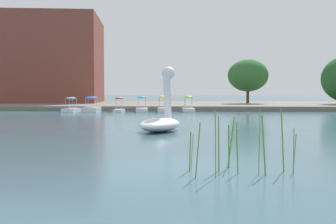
{
  "coord_description": "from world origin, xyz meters",
  "views": [
    {
      "loc": [
        0.16,
        -9.71,
        1.94
      ],
      "look_at": [
        -0.69,
        13.84,
        0.71
      ],
      "focal_mm": 40.29,
      "sensor_mm": 36.0,
      "label": 1
    }
  ],
  "objects_px": {
    "swan_boat": "(161,118)",
    "pedal_boat_red": "(119,107)",
    "pedal_boat_cyan": "(71,108)",
    "pedal_boat_lime": "(188,108)",
    "tree_sapling_by_fence": "(248,75)",
    "pedal_boat_teal": "(142,108)",
    "pedal_boat_yellow": "(163,107)",
    "pedal_boat_blue": "(92,108)"
  },
  "relations": [
    {
      "from": "pedal_boat_blue",
      "to": "tree_sapling_by_fence",
      "type": "height_order",
      "value": "tree_sapling_by_fence"
    },
    {
      "from": "pedal_boat_red",
      "to": "pedal_boat_cyan",
      "type": "bearing_deg",
      "value": -175.93
    },
    {
      "from": "pedal_boat_lime",
      "to": "pedal_boat_red",
      "type": "relative_size",
      "value": 1.1
    },
    {
      "from": "tree_sapling_by_fence",
      "to": "pedal_boat_yellow",
      "type": "bearing_deg",
      "value": -130.27
    },
    {
      "from": "pedal_boat_teal",
      "to": "tree_sapling_by_fence",
      "type": "distance_m",
      "value": 17.85
    },
    {
      "from": "pedal_boat_red",
      "to": "pedal_boat_cyan",
      "type": "xyz_separation_m",
      "value": [
        -4.66,
        -0.33,
        -0.04
      ]
    },
    {
      "from": "swan_boat",
      "to": "pedal_boat_lime",
      "type": "height_order",
      "value": "swan_boat"
    },
    {
      "from": "swan_boat",
      "to": "pedal_boat_lime",
      "type": "xyz_separation_m",
      "value": [
        1.68,
        17.9,
        -0.25
      ]
    },
    {
      "from": "swan_boat",
      "to": "pedal_boat_red",
      "type": "bearing_deg",
      "value": 106.1
    },
    {
      "from": "swan_boat",
      "to": "pedal_boat_cyan",
      "type": "height_order",
      "value": "swan_boat"
    },
    {
      "from": "pedal_boat_red",
      "to": "swan_boat",
      "type": "bearing_deg",
      "value": -73.9
    },
    {
      "from": "pedal_boat_lime",
      "to": "pedal_boat_red",
      "type": "distance_m",
      "value": 6.84
    },
    {
      "from": "swan_boat",
      "to": "pedal_boat_teal",
      "type": "distance_m",
      "value": 18.2
    },
    {
      "from": "swan_boat",
      "to": "pedal_boat_blue",
      "type": "relative_size",
      "value": 1.51
    },
    {
      "from": "pedal_boat_cyan",
      "to": "tree_sapling_by_fence",
      "type": "height_order",
      "value": "tree_sapling_by_fence"
    },
    {
      "from": "pedal_boat_red",
      "to": "pedal_boat_blue",
      "type": "height_order",
      "value": "pedal_boat_blue"
    },
    {
      "from": "pedal_boat_yellow",
      "to": "pedal_boat_red",
      "type": "height_order",
      "value": "pedal_boat_yellow"
    },
    {
      "from": "swan_boat",
      "to": "pedal_boat_blue",
      "type": "distance_m",
      "value": 19.4
    },
    {
      "from": "pedal_boat_lime",
      "to": "pedal_boat_teal",
      "type": "xyz_separation_m",
      "value": [
        -4.58,
        0.07,
        0.04
      ]
    },
    {
      "from": "pedal_boat_lime",
      "to": "pedal_boat_teal",
      "type": "height_order",
      "value": "pedal_boat_lime"
    },
    {
      "from": "pedal_boat_blue",
      "to": "pedal_boat_lime",
      "type": "bearing_deg",
      "value": 0.9
    },
    {
      "from": "swan_boat",
      "to": "pedal_boat_yellow",
      "type": "height_order",
      "value": "swan_boat"
    },
    {
      "from": "swan_boat",
      "to": "tree_sapling_by_fence",
      "type": "bearing_deg",
      "value": 72.39
    },
    {
      "from": "pedal_boat_yellow",
      "to": "pedal_boat_red",
      "type": "distance_m",
      "value": 4.34
    },
    {
      "from": "pedal_boat_yellow",
      "to": "tree_sapling_by_fence",
      "type": "bearing_deg",
      "value": 49.73
    },
    {
      "from": "pedal_boat_lime",
      "to": "pedal_boat_cyan",
      "type": "height_order",
      "value": "pedal_boat_lime"
    },
    {
      "from": "swan_boat",
      "to": "pedal_boat_blue",
      "type": "bearing_deg",
      "value": 113.83
    },
    {
      "from": "pedal_boat_blue",
      "to": "tree_sapling_by_fence",
      "type": "xyz_separation_m",
      "value": [
        17.42,
        12.44,
        3.7
      ]
    },
    {
      "from": "swan_boat",
      "to": "pedal_boat_yellow",
      "type": "bearing_deg",
      "value": 92.6
    },
    {
      "from": "pedal_boat_red",
      "to": "tree_sapling_by_fence",
      "type": "bearing_deg",
      "value": 39.9
    },
    {
      "from": "swan_boat",
      "to": "pedal_boat_teal",
      "type": "xyz_separation_m",
      "value": [
        -2.9,
        17.97,
        -0.21
      ]
    },
    {
      "from": "pedal_boat_yellow",
      "to": "pedal_boat_red",
      "type": "bearing_deg",
      "value": -179.33
    },
    {
      "from": "pedal_boat_lime",
      "to": "pedal_boat_blue",
      "type": "relative_size",
      "value": 0.8
    },
    {
      "from": "pedal_boat_cyan",
      "to": "pedal_boat_red",
      "type": "bearing_deg",
      "value": 4.07
    },
    {
      "from": "pedal_boat_yellow",
      "to": "tree_sapling_by_fence",
      "type": "relative_size",
      "value": 0.35
    },
    {
      "from": "pedal_boat_lime",
      "to": "pedal_boat_blue",
      "type": "bearing_deg",
      "value": -179.1
    },
    {
      "from": "pedal_boat_teal",
      "to": "tree_sapling_by_fence",
      "type": "height_order",
      "value": "tree_sapling_by_fence"
    },
    {
      "from": "pedal_boat_cyan",
      "to": "pedal_boat_lime",
      "type": "bearing_deg",
      "value": 1.82
    },
    {
      "from": "pedal_boat_cyan",
      "to": "pedal_boat_blue",
      "type": "bearing_deg",
      "value": 6.21
    },
    {
      "from": "pedal_boat_lime",
      "to": "pedal_boat_teal",
      "type": "distance_m",
      "value": 4.58
    },
    {
      "from": "pedal_boat_lime",
      "to": "pedal_boat_red",
      "type": "bearing_deg",
      "value": -179.72
    },
    {
      "from": "pedal_boat_lime",
      "to": "pedal_boat_blue",
      "type": "xyz_separation_m",
      "value": [
        -9.52,
        -0.15,
        0.01
      ]
    }
  ]
}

